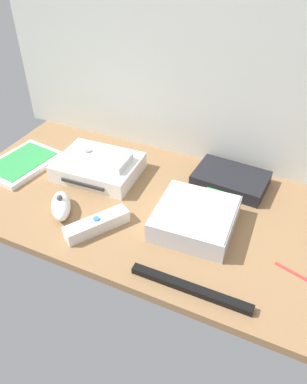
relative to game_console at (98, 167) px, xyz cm
name	(u,v)px	position (x,y,z in cm)	size (l,w,h in cm)	color
ground_plane	(154,208)	(18.69, -5.52, -3.20)	(100.00, 48.00, 2.00)	#936D47
back_wall	(198,40)	(18.69, 19.08, 29.80)	(110.00, 1.20, 64.00)	silver
game_console	(98,167)	(0.00, 0.00, 0.00)	(21.85, 17.38, 4.40)	white
mini_computer	(195,218)	(30.23, -8.51, 0.44)	(17.90, 17.90, 5.30)	silver
game_case	(22,164)	(-21.10, -5.70, -1.44)	(16.06, 20.67, 1.56)	white
network_router	(231,179)	(33.09, 10.08, -0.50)	(18.64, 13.10, 3.40)	black
remote_wand	(97,224)	(10.90, -18.42, -0.69)	(10.89, 14.46, 3.40)	white
remote_nunchuk	(61,206)	(0.29, -17.01, -0.16)	(9.43, 10.68, 5.10)	white
remote_classic_pad	(102,158)	(1.27, 0.12, 3.21)	(14.61, 8.38, 2.40)	white
sensor_bar	(190,288)	(35.59, -25.31, -1.50)	(24.00, 1.80, 1.40)	black
stylus_pen	(297,273)	(53.19, -12.78, -1.85)	(0.70, 0.70, 9.00)	red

